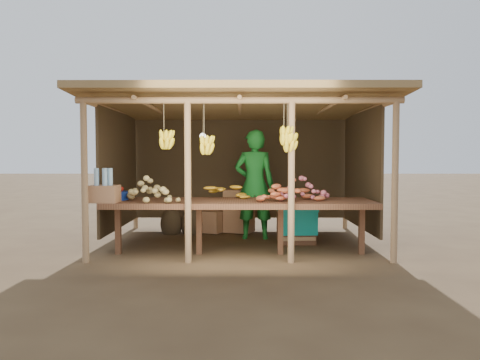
{
  "coord_description": "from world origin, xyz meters",
  "views": [
    {
      "loc": [
        0.03,
        -7.8,
        1.46
      ],
      "look_at": [
        0.0,
        0.0,
        1.05
      ],
      "focal_mm": 35.0,
      "sensor_mm": 36.0,
      "label": 1
    }
  ],
  "objects": [
    {
      "name": "bottle_box",
      "position": [
        -1.9,
        -1.27,
        0.99
      ],
      "size": [
        0.4,
        0.32,
        0.48
      ],
      "color": "#A16D48",
      "rests_on": "counter"
    },
    {
      "name": "onion_heap",
      "position": [
        0.94,
        -1.12,
        0.98
      ],
      "size": [
        0.92,
        0.72,
        0.36
      ],
      "primitive_type": null,
      "rotation": [
        0.0,
        0.0,
        -0.34
      ],
      "color": "#C25E6C",
      "rests_on": "counter"
    },
    {
      "name": "carton_stack",
      "position": [
        -0.2,
        0.95,
        0.35
      ],
      "size": [
        1.16,
        0.56,
        0.8
      ],
      "color": "#A16D48",
      "rests_on": "ground"
    },
    {
      "name": "ground",
      "position": [
        0.0,
        0.0,
        0.0
      ],
      "size": [
        60.0,
        60.0,
        0.0
      ],
      "primitive_type": "plane",
      "color": "brown",
      "rests_on": "ground"
    },
    {
      "name": "burlap_sacks",
      "position": [
        -1.09,
        0.82,
        0.24
      ],
      "size": [
        0.79,
        0.41,
        0.56
      ],
      "color": "#453420",
      "rests_on": "ground"
    },
    {
      "name": "banana_pile",
      "position": [
        -0.25,
        -0.53,
        0.98
      ],
      "size": [
        0.73,
        0.49,
        0.35
      ],
      "primitive_type": null,
      "rotation": [
        0.0,
        0.0,
        0.11
      ],
      "color": "gold",
      "rests_on": "counter"
    },
    {
      "name": "tomato_basin",
      "position": [
        -1.84,
        -0.89,
        0.88
      ],
      "size": [
        0.37,
        0.37,
        0.19
      ],
      "rotation": [
        0.0,
        0.0,
        -0.38
      ],
      "color": "navy",
      "rests_on": "counter"
    },
    {
      "name": "stall_structure",
      "position": [
        -0.03,
        -0.02,
        1.92
      ],
      "size": [
        4.7,
        3.5,
        2.43
      ],
      "color": "#A97F57",
      "rests_on": "ground"
    },
    {
      "name": "counter",
      "position": [
        0.0,
        -0.95,
        0.74
      ],
      "size": [
        3.9,
        1.05,
        0.8
      ],
      "color": "brown",
      "rests_on": "ground"
    },
    {
      "name": "tarp_crate",
      "position": [
        0.94,
        -0.04,
        0.32
      ],
      "size": [
        0.68,
        0.6,
        0.78
      ],
      "color": "brown",
      "rests_on": "ground"
    },
    {
      "name": "potato_heap",
      "position": [
        -1.27,
        -1.2,
        0.98
      ],
      "size": [
        0.92,
        0.6,
        0.36
      ],
      "primitive_type": null,
      "rotation": [
        0.0,
        0.0,
        0.09
      ],
      "color": "tan",
      "rests_on": "counter"
    },
    {
      "name": "sweet_potato_heap",
      "position": [
        0.71,
        -1.05,
        0.98
      ],
      "size": [
        0.95,
        0.61,
        0.36
      ],
      "primitive_type": null,
      "rotation": [
        0.0,
        0.0,
        0.07
      ],
      "color": "#C65C33",
      "rests_on": "counter"
    },
    {
      "name": "vendor",
      "position": [
        0.25,
        0.35,
        0.95
      ],
      "size": [
        0.71,
        0.48,
        1.91
      ],
      "primitive_type": "imported",
      "rotation": [
        0.0,
        0.0,
        3.11
      ],
      "color": "#1A7726",
      "rests_on": "ground"
    }
  ]
}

